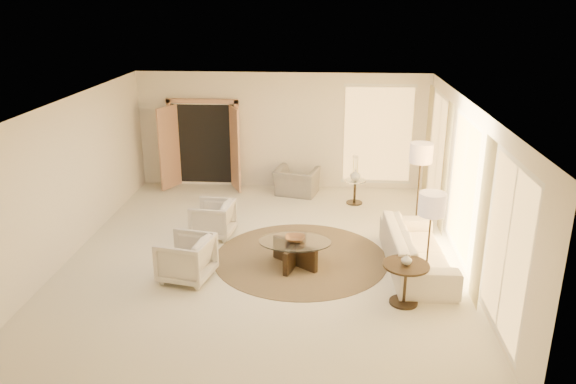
# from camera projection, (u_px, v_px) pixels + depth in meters

# --- Properties ---
(room) EXTENTS (7.04, 8.04, 2.83)m
(room) POSITION_uv_depth(u_px,v_px,m) (264.00, 183.00, 9.79)
(room) COLOR silver
(room) RESTS_ON ground
(windows_right) EXTENTS (0.10, 6.40, 2.40)m
(windows_right) POSITION_uv_depth(u_px,v_px,m) (463.00, 188.00, 9.67)
(windows_right) COLOR #FFC466
(windows_right) RESTS_ON room
(window_back_corner) EXTENTS (1.70, 0.10, 2.40)m
(window_back_corner) POSITION_uv_depth(u_px,v_px,m) (378.00, 135.00, 13.37)
(window_back_corner) COLOR #FFC466
(window_back_corner) RESTS_ON room
(curtains_right) EXTENTS (0.06, 5.20, 2.60)m
(curtains_right) POSITION_uv_depth(u_px,v_px,m) (449.00, 175.00, 10.54)
(curtains_right) COLOR tan
(curtains_right) RESTS_ON room
(french_doors) EXTENTS (1.95, 0.66, 2.16)m
(french_doors) POSITION_uv_depth(u_px,v_px,m) (204.00, 145.00, 13.62)
(french_doors) COLOR tan
(french_doors) RESTS_ON room
(area_rug) EXTENTS (3.63, 3.63, 0.01)m
(area_rug) POSITION_uv_depth(u_px,v_px,m) (301.00, 258.00, 10.15)
(area_rug) COLOR #3A2C1C
(area_rug) RESTS_ON room
(sofa) EXTENTS (1.06, 2.49, 0.71)m
(sofa) POSITION_uv_depth(u_px,v_px,m) (417.00, 249.00, 9.67)
(sofa) COLOR beige
(sofa) RESTS_ON room
(armchair_left) EXTENTS (0.79, 0.83, 0.78)m
(armchair_left) POSITION_uv_depth(u_px,v_px,m) (213.00, 217.00, 10.97)
(armchair_left) COLOR beige
(armchair_left) RESTS_ON room
(armchair_right) EXTENTS (0.90, 0.94, 0.82)m
(armchair_right) POSITION_uv_depth(u_px,v_px,m) (186.00, 256.00, 9.28)
(armchair_right) COLOR beige
(armchair_right) RESTS_ON room
(accent_chair) EXTENTS (1.09, 0.83, 0.85)m
(accent_chair) POSITION_uv_depth(u_px,v_px,m) (297.00, 177.00, 13.29)
(accent_chair) COLOR gray
(accent_chair) RESTS_ON room
(coffee_table) EXTENTS (1.61, 1.61, 0.47)m
(coffee_table) POSITION_uv_depth(u_px,v_px,m) (295.00, 250.00, 9.79)
(coffee_table) COLOR black
(coffee_table) RESTS_ON room
(end_table) EXTENTS (0.70, 0.70, 0.67)m
(end_table) POSITION_uv_depth(u_px,v_px,m) (405.00, 277.00, 8.51)
(end_table) COLOR black
(end_table) RESTS_ON room
(side_table) EXTENTS (0.48, 0.48, 0.56)m
(side_table) POSITION_uv_depth(u_px,v_px,m) (355.00, 189.00, 12.73)
(side_table) COLOR black
(side_table) RESTS_ON room
(floor_lamp_near) EXTENTS (0.44, 0.44, 1.83)m
(floor_lamp_near) POSITION_uv_depth(u_px,v_px,m) (421.00, 157.00, 10.77)
(floor_lamp_near) COLOR black
(floor_lamp_near) RESTS_ON room
(floor_lamp_far) EXTENTS (0.41, 0.41, 1.69)m
(floor_lamp_far) POSITION_uv_depth(u_px,v_px,m) (432.00, 209.00, 8.48)
(floor_lamp_far) COLOR black
(floor_lamp_far) RESTS_ON room
(bowl) EXTENTS (0.35, 0.35, 0.08)m
(bowl) POSITION_uv_depth(u_px,v_px,m) (295.00, 239.00, 9.72)
(bowl) COLOR brown
(bowl) RESTS_ON coffee_table
(end_vase) EXTENTS (0.18, 0.18, 0.17)m
(end_vase) POSITION_uv_depth(u_px,v_px,m) (407.00, 260.00, 8.42)
(end_vase) COLOR silver
(end_vase) RESTS_ON end_table
(side_vase) EXTENTS (0.30, 0.30, 0.26)m
(side_vase) POSITION_uv_depth(u_px,v_px,m) (355.00, 175.00, 12.61)
(side_vase) COLOR silver
(side_vase) RESTS_ON side_table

